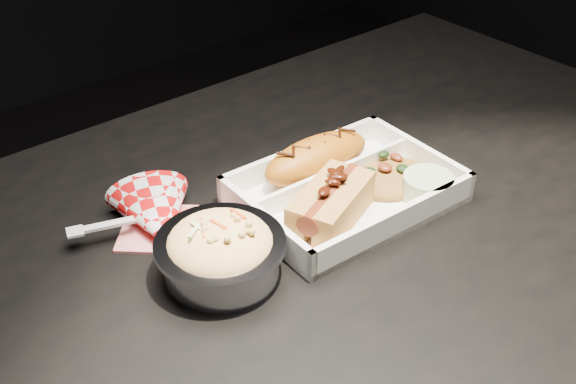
{
  "coord_description": "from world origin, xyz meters",
  "views": [
    {
      "loc": [
        -0.45,
        -0.47,
        1.25
      ],
      "look_at": [
        -0.05,
        0.03,
        0.81
      ],
      "focal_mm": 45.0,
      "sensor_mm": 36.0,
      "label": 1
    }
  ],
  "objects_px": {
    "napkin_fork": "(157,217)",
    "dining_table": "(333,292)",
    "hotdog": "(331,201)",
    "food_tray": "(345,194)",
    "fried_pastry": "(317,158)",
    "foil_coleslaw_cup": "(220,250)"
  },
  "relations": [
    {
      "from": "napkin_fork",
      "to": "dining_table",
      "type": "bearing_deg",
      "value": -22.19
    },
    {
      "from": "dining_table",
      "to": "hotdog",
      "type": "relative_size",
      "value": 9.25
    },
    {
      "from": "food_tray",
      "to": "dining_table",
      "type": "bearing_deg",
      "value": -139.82
    },
    {
      "from": "dining_table",
      "to": "fried_pastry",
      "type": "xyz_separation_m",
      "value": [
        0.05,
        0.09,
        0.12
      ]
    },
    {
      "from": "foil_coleslaw_cup",
      "to": "hotdog",
      "type": "bearing_deg",
      "value": -3.57
    },
    {
      "from": "food_tray",
      "to": "hotdog",
      "type": "relative_size",
      "value": 1.99
    },
    {
      "from": "food_tray",
      "to": "napkin_fork",
      "type": "xyz_separation_m",
      "value": [
        -0.2,
        0.09,
        0.01
      ]
    },
    {
      "from": "food_tray",
      "to": "foil_coleslaw_cup",
      "type": "height_order",
      "value": "foil_coleslaw_cup"
    },
    {
      "from": "foil_coleslaw_cup",
      "to": "napkin_fork",
      "type": "height_order",
      "value": "foil_coleslaw_cup"
    },
    {
      "from": "foil_coleslaw_cup",
      "to": "napkin_fork",
      "type": "relative_size",
      "value": 0.77
    },
    {
      "from": "fried_pastry",
      "to": "hotdog",
      "type": "relative_size",
      "value": 1.17
    },
    {
      "from": "dining_table",
      "to": "napkin_fork",
      "type": "bearing_deg",
      "value": 138.72
    },
    {
      "from": "dining_table",
      "to": "foil_coleslaw_cup",
      "type": "relative_size",
      "value": 8.8
    },
    {
      "from": "foil_coleslaw_cup",
      "to": "napkin_fork",
      "type": "distance_m",
      "value": 0.11
    },
    {
      "from": "hotdog",
      "to": "foil_coleslaw_cup",
      "type": "relative_size",
      "value": 0.95
    },
    {
      "from": "hotdog",
      "to": "food_tray",
      "type": "bearing_deg",
      "value": 6.35
    },
    {
      "from": "food_tray",
      "to": "hotdog",
      "type": "distance_m",
      "value": 0.06
    },
    {
      "from": "food_tray",
      "to": "napkin_fork",
      "type": "height_order",
      "value": "napkin_fork"
    },
    {
      "from": "dining_table",
      "to": "hotdog",
      "type": "bearing_deg",
      "value": 71.67
    },
    {
      "from": "fried_pastry",
      "to": "hotdog",
      "type": "height_order",
      "value": "hotdog"
    },
    {
      "from": "food_tray",
      "to": "fried_pastry",
      "type": "height_order",
      "value": "fried_pastry"
    },
    {
      "from": "food_tray",
      "to": "fried_pastry",
      "type": "bearing_deg",
      "value": 90.0
    }
  ]
}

